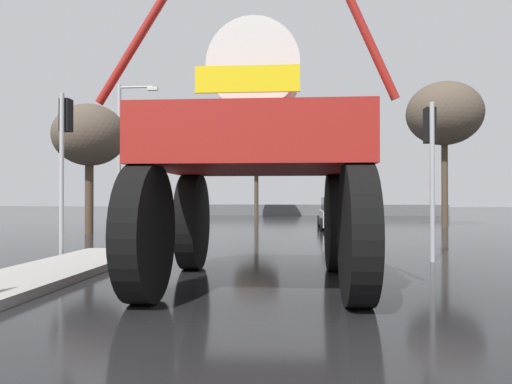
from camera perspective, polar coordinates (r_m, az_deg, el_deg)
ground_plane at (r=19.26m, az=2.86°, el=-5.12°), size 120.00×120.00×0.00m
median_island at (r=9.94m, az=-24.16°, el=-8.87°), size 1.74×8.30×0.15m
oversize_sprayer at (r=8.58m, az=0.22°, el=4.17°), size 4.24×5.40×4.77m
sedan_ahead at (r=23.52m, az=9.60°, el=-2.56°), size 1.93×4.13×1.52m
traffic_signal_near_left at (r=13.51m, az=-21.33°, el=5.83°), size 0.24×0.54×4.14m
traffic_signal_near_right at (r=12.41m, az=19.59°, el=5.08°), size 0.24×0.54×3.75m
traffic_signal_far_left at (r=31.37m, az=13.04°, el=1.26°), size 0.24×0.55×3.48m
streetlight_far_left at (r=25.29m, az=-15.22°, el=5.08°), size 2.04×0.24×7.12m
bare_tree_left at (r=21.49m, az=-18.78°, el=6.20°), size 2.99×2.99×5.36m
bare_tree_right at (r=26.72m, az=21.03°, el=8.45°), size 3.75×3.75×7.33m
bare_tree_far_center at (r=36.69m, az=0.05°, el=4.65°), size 3.45×3.45×6.38m
roadside_barrier at (r=41.43m, az=4.28°, el=-2.09°), size 25.52×0.24×0.90m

